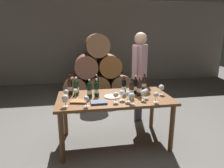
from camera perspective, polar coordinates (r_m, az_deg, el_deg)
ground_plane at (r=3.29m, az=0.62°, el=-16.45°), size 14.00×14.00×0.00m
cellar_back_wall at (r=7.00m, az=-5.71°, el=11.98°), size 10.00×0.24×2.80m
barrel_stack at (r=5.50m, az=-4.28°, el=3.63°), size 1.86×0.90×1.69m
dining_table at (r=3.00m, az=0.65°, el=-5.41°), size 1.70×0.90×0.76m
wine_bottle_0 at (r=3.02m, az=7.90°, el=-1.08°), size 0.07×0.07×0.29m
wine_bottle_1 at (r=3.32m, az=9.35°, el=0.22°), size 0.07×0.07×0.28m
wine_bottle_2 at (r=2.96m, az=-4.47°, el=-1.39°), size 0.07×0.07×0.28m
wine_bottle_3 at (r=3.23m, az=-4.44°, el=-0.04°), size 0.07×0.07×0.28m
wine_bottle_4 at (r=3.10m, az=3.48°, el=-0.60°), size 0.07×0.07×0.29m
wine_bottle_5 at (r=2.93m, az=5.71°, el=-1.49°), size 0.07×0.07×0.29m
wine_bottle_6 at (r=3.07m, az=-10.42°, el=-1.02°), size 0.07×0.07×0.28m
wine_bottle_7 at (r=3.16m, az=-10.24°, el=-0.64°), size 0.07×0.07×0.27m
wine_bottle_8 at (r=3.11m, az=6.82°, el=-0.54°), size 0.07×0.07×0.29m
wine_bottle_9 at (r=3.10m, az=-12.08°, el=-0.67°), size 0.07×0.07×0.32m
wine_bottle_10 at (r=2.92m, az=-6.56°, el=-1.66°), size 0.07×0.07×0.28m
wine_glass_0 at (r=2.91m, az=-13.21°, el=-2.37°), size 0.07×0.07×0.15m
wine_glass_1 at (r=2.58m, az=-7.45°, el=-4.31°), size 0.07×0.07×0.14m
wine_glass_2 at (r=2.80m, az=3.02°, el=-2.62°), size 0.08×0.08×0.15m
wine_glass_3 at (r=2.62m, az=-13.49°, el=-4.03°), size 0.09×0.09×0.16m
wine_glass_4 at (r=2.93m, az=-10.67°, el=-2.15°), size 0.07×0.07×0.14m
wine_glass_5 at (r=2.66m, az=5.81°, el=-3.53°), size 0.08×0.08×0.16m
wine_glass_6 at (r=3.15m, az=14.16°, el=-0.99°), size 0.09×0.09×0.16m
wine_glass_7 at (r=2.74m, az=4.67°, el=-2.94°), size 0.08×0.08×0.16m
wine_glass_8 at (r=2.70m, az=1.12°, el=-3.24°), size 0.08×0.08×0.15m
wine_glass_9 at (r=2.92m, az=9.80°, el=-2.13°), size 0.07×0.07×0.15m
wine_glass_10 at (r=2.78m, az=12.67°, el=-3.18°), size 0.07×0.07×0.15m
wine_glass_11 at (r=2.82m, az=9.12°, el=-2.56°), size 0.08×0.08×0.16m
tasting_notebook at (r=2.77m, az=-9.60°, el=-5.01°), size 0.25×0.21×0.03m
leather_ledger at (r=2.70m, az=-3.89°, el=-5.35°), size 0.22×0.16×0.03m
serving_plate at (r=2.96m, az=0.04°, el=-3.68°), size 0.24×0.24×0.01m
sommelier_presenting at (r=3.76m, az=8.04°, el=4.43°), size 0.35×0.40×1.72m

